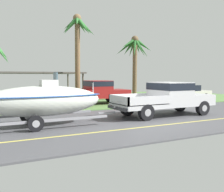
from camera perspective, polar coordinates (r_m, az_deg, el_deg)
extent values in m
cube|color=#4C4C51|center=(12.97, 6.18, -5.28)|extent=(36.00, 8.00, 0.06)
cube|color=#567F42|center=(22.89, -9.09, -1.02)|extent=(36.00, 14.00, 0.11)
cube|color=#DBCC4C|center=(11.52, 11.12, -6.40)|extent=(34.20, 0.12, 0.01)
cube|color=silver|center=(14.27, 11.51, -1.78)|extent=(5.73, 2.04, 0.22)
cube|color=silver|center=(15.61, 17.46, -0.26)|extent=(1.61, 2.04, 0.38)
cube|color=silver|center=(14.47, 12.79, 0.89)|extent=(1.72, 2.04, 1.09)
cube|color=black|center=(14.46, 12.81, 2.13)|extent=(1.74, 2.06, 0.38)
cube|color=gray|center=(13.29, 5.90, -1.60)|extent=(2.41, 2.04, 0.04)
cube|color=silver|center=(14.10, 3.74, -0.41)|extent=(2.41, 0.08, 0.45)
cube|color=silver|center=(12.46, 8.36, -1.08)|extent=(2.41, 0.08, 0.45)
cube|color=silver|center=(12.68, 1.49, -0.94)|extent=(0.08, 2.04, 0.45)
cube|color=#333338|center=(12.67, 1.09, -2.74)|extent=(0.12, 1.83, 0.16)
sphere|color=#B2B2B7|center=(12.61, 0.61, -2.55)|extent=(0.10, 0.10, 0.10)
cylinder|color=black|center=(16.26, 14.97, -1.90)|extent=(0.80, 0.28, 0.80)
cylinder|color=#9E9EA3|center=(16.26, 14.97, -1.90)|extent=(0.36, 0.29, 0.36)
cylinder|color=black|center=(14.98, 19.63, -2.54)|extent=(0.80, 0.28, 0.80)
cylinder|color=#9E9EA3|center=(14.98, 19.63, -2.54)|extent=(0.36, 0.29, 0.36)
cylinder|color=black|center=(14.04, 3.46, -2.75)|extent=(0.80, 0.28, 0.80)
cylinder|color=#9E9EA3|center=(14.04, 3.46, -2.75)|extent=(0.36, 0.29, 0.36)
cylinder|color=black|center=(12.52, 7.69, -3.66)|extent=(0.80, 0.28, 0.80)
cylinder|color=#9E9EA3|center=(12.52, 7.69, -3.66)|extent=(0.36, 0.29, 0.36)
cube|color=gray|center=(12.44, -1.23, -3.76)|extent=(0.90, 0.10, 0.08)
cube|color=gray|center=(12.38, -16.00, -3.98)|extent=(5.18, 0.12, 0.10)
cube|color=gray|center=(10.56, -14.02, -5.38)|extent=(5.18, 0.12, 0.10)
cylinder|color=black|center=(12.36, -18.42, -4.33)|extent=(0.64, 0.22, 0.64)
cylinder|color=#9E9EA3|center=(12.36, -18.42, -4.33)|extent=(0.29, 0.23, 0.29)
cylinder|color=black|center=(10.41, -16.74, -5.91)|extent=(0.64, 0.22, 0.64)
cylinder|color=#9E9EA3|center=(10.41, -16.74, -5.91)|extent=(0.29, 0.23, 0.29)
ellipsoid|color=silver|center=(11.38, -15.17, -1.09)|extent=(5.19, 1.73, 1.32)
ellipsoid|color=#1E4CA5|center=(11.36, -15.19, 0.07)|extent=(5.30, 1.77, 0.12)
cube|color=silver|center=(11.39, -13.95, 1.91)|extent=(0.70, 0.60, 0.65)
cube|color=slate|center=(11.45, -12.53, 4.33)|extent=(0.06, 0.56, 0.36)
cylinder|color=silver|center=(12.04, -4.26, 1.80)|extent=(0.04, 0.04, 0.50)
cube|color=maroon|center=(19.24, -4.20, -0.11)|extent=(5.49, 2.01, 0.22)
cube|color=maroon|center=(20.07, 1.00, 0.95)|extent=(1.54, 2.01, 0.38)
cube|color=maroon|center=(19.35, -3.16, 1.87)|extent=(1.65, 2.01, 1.09)
cube|color=black|center=(19.34, -3.17, 2.80)|extent=(1.67, 2.03, 0.38)
cube|color=#621111|center=(18.67, -8.71, 0.12)|extent=(2.31, 2.01, 0.04)
cube|color=maroon|center=(19.58, -9.61, 0.91)|extent=(2.31, 0.08, 0.45)
cube|color=maroon|center=(17.75, -7.73, 0.57)|extent=(2.31, 0.08, 0.45)
cube|color=maroon|center=(18.34, -12.02, 0.63)|extent=(0.08, 2.01, 0.45)
cube|color=#333338|center=(18.34, -12.30, -0.61)|extent=(0.12, 1.81, 0.16)
sphere|color=#B2B2B7|center=(18.31, -12.67, -0.47)|extent=(0.10, 0.10, 0.10)
cylinder|color=black|center=(20.86, -0.34, -0.37)|extent=(0.80, 0.28, 0.80)
cylinder|color=#9E9EA3|center=(20.86, -0.34, -0.37)|extent=(0.36, 0.29, 0.36)
cylinder|color=black|center=(19.29, 2.05, -0.77)|extent=(0.80, 0.28, 0.80)
cylinder|color=#9E9EA3|center=(19.29, 2.05, -0.77)|extent=(0.36, 0.29, 0.36)
cylinder|color=black|center=(19.52, -9.85, -0.77)|extent=(0.80, 0.28, 0.80)
cylinder|color=#9E9EA3|center=(19.52, -9.85, -0.77)|extent=(0.36, 0.29, 0.36)
cylinder|color=black|center=(17.82, -8.14, -1.24)|extent=(0.80, 0.28, 0.80)
cylinder|color=#9E9EA3|center=(17.82, -8.14, -1.24)|extent=(0.36, 0.29, 0.36)
cube|color=beige|center=(23.27, 15.94, 0.28)|extent=(4.67, 1.88, 0.70)
cube|color=black|center=(23.08, 15.55, 1.75)|extent=(2.61, 1.73, 0.50)
cylinder|color=black|center=(25.00, 17.26, 0.07)|extent=(0.66, 0.22, 0.66)
cylinder|color=#9E9EA3|center=(25.00, 17.26, 0.07)|extent=(0.30, 0.23, 0.30)
cylinder|color=black|center=(23.81, 20.13, -0.21)|extent=(0.66, 0.22, 0.66)
cylinder|color=#9E9EA3|center=(23.81, 20.13, -0.21)|extent=(0.30, 0.23, 0.30)
cylinder|color=black|center=(22.90, 11.56, -0.21)|extent=(0.66, 0.22, 0.66)
cylinder|color=#9E9EA3|center=(22.90, 11.56, -0.21)|extent=(0.30, 0.23, 0.30)
cylinder|color=black|center=(21.60, 14.39, -0.53)|extent=(0.66, 0.22, 0.66)
cylinder|color=#9E9EA3|center=(21.60, 14.39, -0.53)|extent=(0.30, 0.23, 0.30)
cylinder|color=black|center=(18.72, -22.62, -1.49)|extent=(0.66, 0.22, 0.66)
cylinder|color=#9E9EA3|center=(18.72, -22.62, -1.49)|extent=(0.30, 0.23, 0.30)
cylinder|color=black|center=(17.16, -22.21, -1.99)|extent=(0.66, 0.22, 0.66)
cylinder|color=#9E9EA3|center=(17.16, -22.21, -1.99)|extent=(0.30, 0.23, 0.30)
cylinder|color=#4C4238|center=(26.78, -9.82, 2.32)|extent=(0.14, 0.14, 2.38)
cylinder|color=#4C4238|center=(22.62, -6.51, 1.98)|extent=(0.14, 0.14, 2.38)
cube|color=#4C4742|center=(23.75, -16.83, 4.97)|extent=(7.88, 4.90, 0.14)
cylinder|color=brown|center=(22.55, 5.12, 5.77)|extent=(0.39, 0.44, 5.36)
cone|color=#286028|center=(23.28, 7.00, 11.20)|extent=(2.04, 0.56, 1.24)
cone|color=#286028|center=(23.62, 5.69, 10.96)|extent=(1.76, 1.75, 1.38)
cone|color=#286028|center=(23.16, 4.51, 10.64)|extent=(0.40, 1.35, 1.59)
cone|color=#286028|center=(22.85, 3.92, 10.86)|extent=(1.15, 1.28, 1.54)
cone|color=#286028|center=(22.67, 3.07, 10.90)|extent=(1.74, 1.21, 1.57)
cone|color=#286028|center=(22.13, 3.75, 11.69)|extent=(1.74, 0.75, 1.08)
cone|color=#286028|center=(22.13, 5.08, 10.81)|extent=(1.11, 1.35, 1.72)
cone|color=#286028|center=(22.07, 6.22, 10.73)|extent=(0.33, 1.67, 1.76)
cone|color=#286028|center=(22.69, 6.61, 10.56)|extent=(1.32, 0.94, 1.73)
sphere|color=brown|center=(22.77, 5.17, 12.53)|extent=(0.62, 0.62, 0.62)
cone|color=#387A38|center=(25.08, -23.46, 9.03)|extent=(1.29, 0.50, 1.40)
cone|color=#387A38|center=(25.59, -23.42, 8.75)|extent=(1.45, 1.38, 1.55)
cone|color=#387A38|center=(24.62, -23.34, 8.52)|extent=(1.36, 1.32, 1.84)
cylinder|color=brown|center=(21.21, -7.72, 7.83)|extent=(0.42, 0.55, 6.84)
cone|color=#2D6B2D|center=(21.89, -5.86, 15.14)|extent=(1.79, 0.47, 1.47)
cone|color=#2D6B2D|center=(21.96, -6.86, 15.32)|extent=(1.35, 0.99, 1.33)
cone|color=#2D6B2D|center=(22.37, -7.73, 15.24)|extent=(1.04, 1.84, 1.31)
cone|color=#2D6B2D|center=(21.95, -9.29, 15.67)|extent=(1.12, 1.33, 1.03)
cone|color=#2D6B2D|center=(21.46, -9.31, 15.34)|extent=(1.48, 0.64, 1.50)
cone|color=#2D6B2D|center=(21.11, -9.24, 15.24)|extent=(1.66, 0.96, 1.68)
cone|color=#2D6B2D|center=(20.84, -7.86, 16.21)|extent=(0.90, 1.69, 1.12)
cone|color=#2D6B2D|center=(21.01, -6.48, 15.35)|extent=(0.99, 1.75, 1.69)
cone|color=#2D6B2D|center=(21.32, -6.24, 15.32)|extent=(1.35, 1.30, 1.56)
sphere|color=brown|center=(21.68, -7.82, 16.88)|extent=(0.67, 0.67, 0.67)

